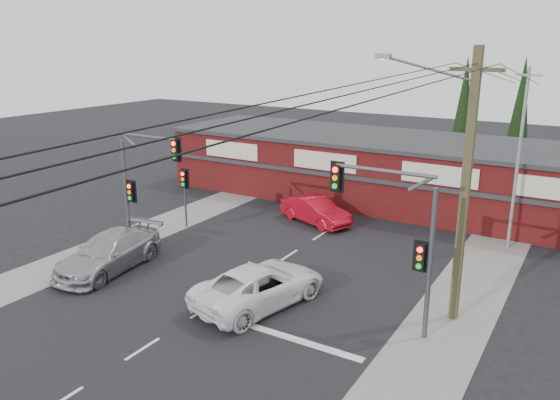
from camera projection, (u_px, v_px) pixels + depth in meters
The scene contains 18 objects.
ground at pixel (226, 296), 22.50m from camera, with size 120.00×120.00×0.00m, color black.
road_strip at pixel (287, 257), 26.61m from camera, with size 14.00×70.00×0.01m, color black.
verge_left at pixel (157, 227), 30.82m from camera, with size 3.00×70.00×0.02m, color gray.
verge_right at pixel (465, 297), 22.39m from camera, with size 3.00×70.00×0.02m, color gray.
stop_line at pixel (279, 334), 19.52m from camera, with size 6.50×0.35×0.01m, color silver.
white_suv at pixel (260, 285), 21.64m from camera, with size 2.67×5.80×1.61m, color white.
silver_suv at pixel (109, 252), 24.94m from camera, with size 2.33×5.73×1.66m, color #A0A3A5.
red_sedan at pixel (316, 210), 31.44m from camera, with size 1.60×4.58×1.51m, color #AD0A19.
lane_dashes at pixel (204, 310), 21.33m from camera, with size 0.12×34.78×0.01m.
shop_building at pixel (365, 166), 36.37m from camera, with size 27.30×8.40×4.22m.
conifer_near at pixel (464, 109), 38.98m from camera, with size 1.80×1.80×9.25m.
conifer_far at pixel (520, 109), 38.89m from camera, with size 1.80×1.80×9.25m.
traffic_mast_left at pixel (141, 175), 26.24m from camera, with size 3.77×0.27×5.97m.
traffic_mast_right at pixel (400, 227), 18.82m from camera, with size 3.96×0.27×5.97m.
pedestal_signal at pixel (185, 186), 30.34m from camera, with size 0.55×0.27×3.38m.
utility_pole at pixel (462, 180), 19.30m from camera, with size 4.38×0.59×10.00m.
steel_pole at pixel (519, 157), 26.60m from camera, with size 1.20×0.16×9.00m.
power_lines at pixel (428, 85), 13.75m from camera, with size 2.01×29.00×1.22m.
Camera 1 is at (12.51, -16.40, 10.07)m, focal length 35.00 mm.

